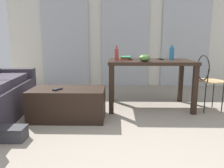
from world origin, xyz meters
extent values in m
plane|color=gray|center=(0.00, 1.48, 0.00)|extent=(9.00, 9.00, 0.00)
cube|color=silver|center=(0.00, 3.75, 1.22)|extent=(5.59, 0.10, 2.44)
cube|color=#B2B7BC|center=(-1.43, 3.67, 1.03)|extent=(1.12, 0.03, 2.06)
cube|color=#B2B7BC|center=(0.00, 3.67, 1.03)|extent=(1.12, 0.03, 2.06)
cube|color=#B2B7BC|center=(1.43, 3.67, 1.03)|extent=(1.12, 0.03, 2.06)
cube|color=#38333D|center=(-2.04, 2.08, 0.53)|extent=(0.84, 0.28, 0.16)
cube|color=#3E3944|center=(-1.94, 1.62, 0.50)|extent=(0.64, 0.74, 0.10)
cube|color=black|center=(-0.87, 1.32, 0.21)|extent=(1.01, 0.55, 0.43)
cube|color=black|center=(0.34, 1.89, 0.75)|extent=(1.32, 0.81, 0.05)
cube|color=black|center=(-0.27, 1.54, 0.36)|extent=(0.07, 0.07, 0.72)
cube|color=black|center=(0.95, 1.54, 0.36)|extent=(0.07, 0.07, 0.72)
cube|color=black|center=(-0.27, 2.25, 0.36)|extent=(0.07, 0.07, 0.72)
cube|color=black|center=(0.95, 2.25, 0.36)|extent=(0.07, 0.07, 0.72)
cylinder|color=tan|center=(1.25, 1.74, 0.47)|extent=(0.39, 0.39, 0.02)
cylinder|color=black|center=(1.40, 1.62, 0.23)|extent=(0.02, 0.02, 0.46)
cylinder|color=black|center=(1.38, 1.89, 0.23)|extent=(0.02, 0.02, 0.46)
cylinder|color=black|center=(1.13, 1.60, 0.23)|extent=(0.02, 0.02, 0.46)
cylinder|color=black|center=(1.10, 1.87, 0.23)|extent=(0.02, 0.02, 0.46)
torus|color=black|center=(1.12, 1.73, 0.67)|extent=(0.05, 0.39, 0.39)
cylinder|color=black|center=(1.13, 1.57, 0.57)|extent=(0.02, 0.02, 0.19)
cylinder|color=black|center=(1.10, 1.90, 0.57)|extent=(0.02, 0.02, 0.19)
cylinder|color=teal|center=(0.68, 1.93, 0.87)|extent=(0.08, 0.08, 0.19)
cylinder|color=teal|center=(0.68, 1.93, 0.99)|extent=(0.04, 0.04, 0.04)
cylinder|color=#99332D|center=(-0.20, 1.74, 0.86)|extent=(0.06, 0.06, 0.18)
cylinder|color=#99332D|center=(-0.20, 1.74, 0.98)|extent=(0.03, 0.03, 0.05)
ellipsoid|color=#477033|center=(0.21, 1.63, 0.82)|extent=(0.17, 0.17, 0.10)
cube|color=red|center=(-0.05, 2.01, 0.78)|extent=(0.18, 0.30, 0.02)
cube|color=gold|center=(-0.05, 2.01, 0.80)|extent=(0.20, 0.25, 0.01)
cube|color=#2D7F56|center=(-0.04, 2.00, 0.82)|extent=(0.20, 0.29, 0.02)
cube|color=black|center=(0.52, 1.98, 0.78)|extent=(0.06, 0.17, 0.02)
cube|color=#232326|center=(-0.98, 1.23, 0.44)|extent=(0.11, 0.15, 0.02)
cube|color=#38383D|center=(-1.34, 0.62, 0.06)|extent=(0.31, 0.20, 0.13)
cube|color=#313135|center=(-1.34, 0.62, 0.14)|extent=(0.32, 0.20, 0.02)
camera|label=1|loc=(-0.19, -1.56, 1.06)|focal=34.62mm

